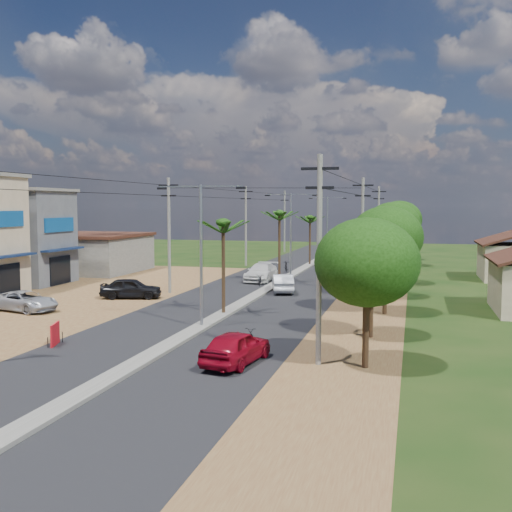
% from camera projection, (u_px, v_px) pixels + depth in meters
% --- Properties ---
extents(ground, '(160.00, 160.00, 0.00)m').
position_uv_depth(ground, '(202.00, 328.00, 33.46)').
color(ground, black).
rests_on(ground, ground).
extents(road, '(12.00, 110.00, 0.04)m').
position_uv_depth(road, '(266.00, 291.00, 47.91)').
color(road, black).
rests_on(road, ground).
extents(median, '(1.00, 90.00, 0.18)m').
position_uv_depth(median, '(274.00, 285.00, 50.80)').
color(median, '#605E56').
rests_on(median, ground).
extents(dirt_lot_west, '(18.00, 46.00, 0.04)m').
position_uv_depth(dirt_lot_west, '(50.00, 296.00, 44.98)').
color(dirt_lot_west, brown).
rests_on(dirt_lot_west, ground).
extents(dirt_shoulder_east, '(5.00, 90.00, 0.03)m').
position_uv_depth(dirt_shoulder_east, '(373.00, 295.00, 45.76)').
color(dirt_shoulder_east, brown).
rests_on(dirt_shoulder_east, ground).
extents(shophouse_grey, '(9.00, 6.40, 8.30)m').
position_uv_depth(shophouse_grey, '(19.00, 236.00, 52.18)').
color(shophouse_grey, '#4A4D51').
rests_on(shophouse_grey, ground).
extents(low_shed, '(10.40, 10.40, 3.95)m').
position_uv_depth(low_shed, '(89.00, 253.00, 61.75)').
color(low_shed, '#605E56').
rests_on(low_shed, ground).
extents(tree_east_a, '(4.40, 4.40, 6.37)m').
position_uv_depth(tree_east_a, '(367.00, 262.00, 24.89)').
color(tree_east_a, black).
rests_on(tree_east_a, ground).
extents(tree_east_b, '(4.00, 4.00, 5.83)m').
position_uv_depth(tree_east_b, '(372.00, 259.00, 30.75)').
color(tree_east_b, black).
rests_on(tree_east_b, ground).
extents(tree_east_c, '(4.60, 4.60, 6.83)m').
position_uv_depth(tree_east_c, '(386.00, 237.00, 37.33)').
color(tree_east_c, black).
rests_on(tree_east_c, ground).
extents(tree_east_d, '(4.20, 4.20, 6.13)m').
position_uv_depth(tree_east_d, '(386.00, 240.00, 44.20)').
color(tree_east_d, black).
rests_on(tree_east_d, ground).
extents(tree_east_e, '(4.80, 4.80, 7.14)m').
position_uv_depth(tree_east_e, '(393.00, 226.00, 51.79)').
color(tree_east_e, black).
rests_on(tree_east_e, ground).
extents(tree_east_f, '(3.80, 3.80, 5.52)m').
position_uv_depth(tree_east_f, '(391.00, 235.00, 59.70)').
color(tree_east_f, black).
rests_on(tree_east_f, ground).
extents(tree_east_g, '(5.00, 5.00, 7.38)m').
position_uv_depth(tree_east_g, '(399.00, 220.00, 67.14)').
color(tree_east_g, black).
rests_on(tree_east_g, ground).
extents(tree_east_h, '(4.40, 4.40, 6.52)m').
position_uv_depth(tree_east_h, '(398.00, 223.00, 74.98)').
color(tree_east_h, black).
rests_on(tree_east_h, ground).
extents(palm_median_near, '(2.00, 2.00, 6.15)m').
position_uv_depth(palm_median_near, '(223.00, 227.00, 36.85)').
color(palm_median_near, black).
rests_on(palm_median_near, ground).
extents(palm_median_mid, '(2.00, 2.00, 6.55)m').
position_uv_depth(palm_median_mid, '(279.00, 216.00, 52.23)').
color(palm_median_mid, black).
rests_on(palm_median_mid, ground).
extents(palm_median_far, '(2.00, 2.00, 5.85)m').
position_uv_depth(palm_median_far, '(310.00, 219.00, 67.70)').
color(palm_median_far, black).
rests_on(palm_median_far, ground).
extents(streetlight_near, '(5.10, 0.18, 8.00)m').
position_uv_depth(streetlight_near, '(201.00, 243.00, 33.06)').
color(streetlight_near, gray).
rests_on(streetlight_near, ground).
extents(streetlight_mid, '(5.10, 0.18, 8.00)m').
position_uv_depth(streetlight_mid, '(291.00, 227.00, 57.14)').
color(streetlight_mid, gray).
rests_on(streetlight_mid, ground).
extents(streetlight_far, '(5.10, 0.18, 8.00)m').
position_uv_depth(streetlight_far, '(327.00, 221.00, 81.23)').
color(streetlight_far, gray).
rests_on(streetlight_far, ground).
extents(utility_pole_w_b, '(1.60, 0.24, 9.00)m').
position_uv_depth(utility_pole_w_b, '(169.00, 232.00, 46.40)').
color(utility_pole_w_b, '#605E56').
rests_on(utility_pole_w_b, ground).
extents(utility_pole_w_c, '(1.60, 0.24, 9.00)m').
position_uv_depth(utility_pole_w_c, '(246.00, 224.00, 67.60)').
color(utility_pole_w_c, '#605E56').
rests_on(utility_pole_w_c, ground).
extents(utility_pole_w_d, '(1.60, 0.24, 9.00)m').
position_uv_depth(utility_pole_w_d, '(285.00, 220.00, 87.83)').
color(utility_pole_w_d, '#605E56').
rests_on(utility_pole_w_d, ground).
extents(utility_pole_e_a, '(1.60, 0.24, 9.00)m').
position_uv_depth(utility_pole_e_a, '(319.00, 255.00, 25.37)').
color(utility_pole_e_a, '#605E56').
rests_on(utility_pole_e_a, ground).
extents(utility_pole_e_b, '(1.60, 0.24, 9.00)m').
position_uv_depth(utility_pole_e_b, '(362.00, 232.00, 46.57)').
color(utility_pole_e_b, '#605E56').
rests_on(utility_pole_e_b, ground).
extents(utility_pole_e_c, '(1.60, 0.24, 9.00)m').
position_uv_depth(utility_pole_e_c, '(378.00, 224.00, 67.77)').
color(utility_pole_e_c, '#605E56').
rests_on(utility_pole_e_c, ground).
extents(car_red_near, '(2.42, 4.54, 1.47)m').
position_uv_depth(car_red_near, '(236.00, 348.00, 25.77)').
color(car_red_near, maroon).
rests_on(car_red_near, ground).
extents(car_silver_mid, '(2.65, 4.64, 1.45)m').
position_uv_depth(car_silver_mid, '(283.00, 284.00, 46.97)').
color(car_silver_mid, '#A6A9AF').
rests_on(car_silver_mid, ground).
extents(car_white_far, '(2.28, 5.45, 1.57)m').
position_uv_depth(car_white_far, '(261.00, 273.00, 53.99)').
color(car_white_far, beige).
rests_on(car_white_far, ground).
extents(car_parked_silver, '(5.02, 3.15, 1.29)m').
position_uv_depth(car_parked_silver, '(25.00, 302.00, 38.67)').
color(car_parked_silver, '#A6A9AF').
rests_on(car_parked_silver, ground).
extents(car_parked_dark, '(4.74, 2.82, 1.51)m').
position_uv_depth(car_parked_dark, '(131.00, 289.00, 43.93)').
color(car_parked_dark, black).
rests_on(car_parked_dark, ground).
extents(moto_rider_east, '(0.54, 1.54, 0.81)m').
position_uv_depth(moto_rider_east, '(248.00, 339.00, 28.94)').
color(moto_rider_east, black).
rests_on(moto_rider_east, ground).
extents(moto_rider_west_a, '(0.91, 1.90, 0.96)m').
position_uv_depth(moto_rider_west_a, '(260.00, 280.00, 51.05)').
color(moto_rider_west_a, black).
rests_on(moto_rider_west_a, ground).
extents(moto_rider_west_b, '(1.09, 1.94, 1.12)m').
position_uv_depth(moto_rider_west_b, '(286.00, 267.00, 61.29)').
color(moto_rider_west_b, black).
rests_on(moto_rider_west_b, ground).
extents(roadside_sign, '(0.50, 1.30, 1.12)m').
position_uv_depth(roadside_sign, '(55.00, 335.00, 29.24)').
color(roadside_sign, '#B11019').
rests_on(roadside_sign, ground).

